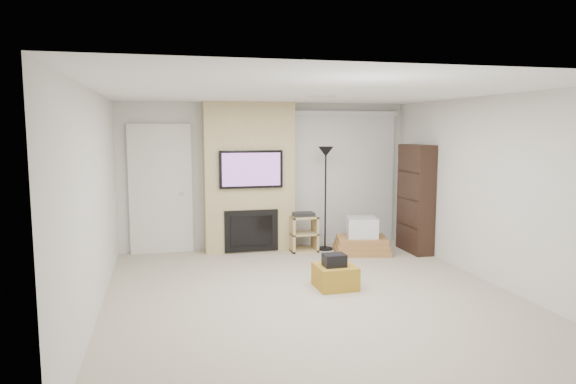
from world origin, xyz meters
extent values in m
cube|color=#B5AA93|center=(0.00, 0.00, 0.00)|extent=(5.00, 5.50, 0.00)
cube|color=white|center=(0.00, 0.00, 2.50)|extent=(5.00, 5.50, 0.00)
cube|color=silver|center=(0.00, 2.75, 1.25)|extent=(5.00, 0.00, 2.50)
cube|color=silver|center=(0.00, -2.75, 1.25)|extent=(5.00, 0.00, 2.50)
cube|color=silver|center=(-2.50, 0.00, 1.25)|extent=(0.00, 5.50, 2.50)
cube|color=silver|center=(2.50, 0.00, 1.25)|extent=(0.00, 5.50, 2.50)
cube|color=silver|center=(0.40, 0.80, 2.50)|extent=(0.35, 0.18, 0.01)
cube|color=#A67C23|center=(0.39, 0.20, 0.15)|extent=(0.51, 0.51, 0.30)
cube|color=black|center=(0.36, 0.16, 0.38)|extent=(0.28, 0.23, 0.16)
cube|color=tan|center=(-0.35, 2.55, 1.25)|extent=(1.50, 0.40, 2.50)
cube|color=black|center=(-0.35, 2.32, 1.40)|extent=(1.05, 0.06, 0.62)
cube|color=#7E4992|center=(-0.35, 2.29, 1.40)|extent=(0.96, 0.00, 0.54)
cube|color=black|center=(-0.35, 2.34, 0.37)|extent=(0.90, 0.04, 0.70)
cube|color=black|center=(-0.35, 2.32, 0.37)|extent=(0.70, 0.02, 0.50)
cube|color=silver|center=(-1.80, 2.71, 1.07)|extent=(1.02, 0.08, 2.14)
cube|color=#B4B0A8|center=(-1.80, 2.72, 1.02)|extent=(0.90, 0.05, 2.05)
cylinder|color=silver|center=(-1.46, 2.67, 1.00)|extent=(0.07, 0.06, 0.07)
cube|color=silver|center=(1.40, 2.69, 2.33)|extent=(1.98, 0.10, 0.08)
cube|color=silver|center=(1.40, 2.70, 1.15)|extent=(1.90, 0.03, 2.29)
cylinder|color=black|center=(0.91, 2.26, 0.01)|extent=(0.26, 0.26, 0.03)
cylinder|color=black|center=(0.91, 2.26, 0.84)|extent=(0.03, 0.03, 1.64)
cone|color=black|center=(0.91, 2.26, 1.68)|extent=(0.26, 0.26, 0.17)
cube|color=tan|center=(0.32, 2.26, 0.30)|extent=(0.04, 0.38, 0.60)
cube|color=tan|center=(0.73, 2.26, 0.30)|extent=(0.04, 0.38, 0.60)
cube|color=tan|center=(0.53, 2.26, 0.01)|extent=(0.45, 0.38, 0.03)
cube|color=tan|center=(0.53, 2.26, 0.30)|extent=(0.45, 0.38, 0.03)
cube|color=tan|center=(0.53, 2.26, 0.58)|extent=(0.45, 0.38, 0.03)
cube|color=black|center=(0.53, 2.26, 0.63)|extent=(0.35, 0.25, 0.06)
cube|color=#A5713F|center=(1.43, 1.88, 0.05)|extent=(1.02, 0.86, 0.10)
cube|color=#A5713F|center=(1.43, 1.88, 0.14)|extent=(0.97, 0.81, 0.09)
cube|color=#A5713F|center=(1.43, 1.88, 0.23)|extent=(0.92, 0.76, 0.09)
cube|color=silver|center=(1.43, 1.88, 0.43)|extent=(0.58, 0.53, 0.33)
cube|color=black|center=(2.34, 1.78, 0.90)|extent=(0.30, 0.80, 1.80)
cube|color=black|center=(2.32, 1.78, 0.45)|extent=(0.26, 0.72, 0.02)
cube|color=black|center=(2.32, 1.78, 0.90)|extent=(0.26, 0.72, 0.02)
cube|color=black|center=(2.32, 1.78, 1.35)|extent=(0.26, 0.72, 0.02)
camera|label=1|loc=(-1.74, -5.96, 2.07)|focal=32.00mm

